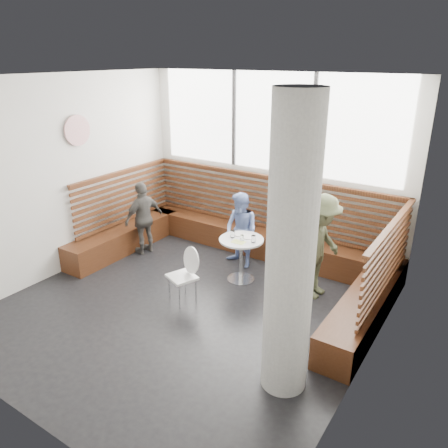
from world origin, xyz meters
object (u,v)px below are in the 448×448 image
Objects in this scene: cafe_table at (241,251)px; cafe_chair at (185,270)px; adult_man at (319,247)px; child_back at (241,230)px; concrete_column at (291,254)px; child_left at (144,218)px.

cafe_chair reaches higher than cafe_table.
adult_man reaches higher than cafe_table.
child_back is (-0.29, 0.46, 0.13)m from cafe_table.
child_back is (-1.49, 0.24, -0.15)m from adult_man.
child_back is at bearing 130.61° from concrete_column.
adult_man is (1.21, 0.23, 0.28)m from cafe_table.
cafe_table is at bearing -43.48° from child_back.
child_back reaches higher than cafe_table.
concrete_column reaches higher than cafe_chair.
cafe_table is 1.06m from cafe_chair.
adult_man is 3.27m from child_left.
cafe_chair is 0.52× the size of adult_man.
cafe_table is 0.87× the size of cafe_chair.
adult_man reaches higher than child_left.
concrete_column is 3.12m from child_back.
child_left is at bearing -178.73° from cafe_table.
cafe_table is 1.26m from adult_man.
cafe_chair is at bearing 71.60° from child_left.
child_left is (-1.76, -0.51, 0.02)m from child_back.
adult_man is 1.52m from child_back.
child_left is (-1.68, 0.94, 0.18)m from cafe_chair.
cafe_chair is 0.63× the size of child_left.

